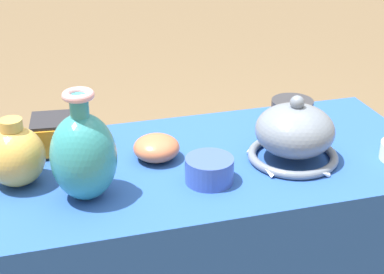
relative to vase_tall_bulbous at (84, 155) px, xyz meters
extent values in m
cylinder|color=brown|center=(-0.25, 0.32, -0.51)|extent=(0.04, 0.04, 0.73)
cylinder|color=brown|center=(0.85, 0.32, -0.51)|extent=(0.04, 0.04, 0.73)
cube|color=brown|center=(0.30, 0.10, -0.13)|extent=(1.21, 0.54, 0.03)
cube|color=#234C9E|center=(0.30, 0.10, -0.11)|extent=(1.23, 0.56, 0.01)
cube|color=#234C9E|center=(0.30, -0.18, -0.25)|extent=(1.23, 0.01, 0.29)
ellipsoid|color=teal|center=(0.00, 0.00, -0.01)|extent=(0.15, 0.15, 0.21)
cylinder|color=teal|center=(0.00, 0.00, 0.12)|extent=(0.04, 0.04, 0.05)
torus|color=#D19399|center=(0.00, 0.00, 0.14)|extent=(0.07, 0.07, 0.02)
torus|color=slate|center=(0.54, 0.04, -0.10)|extent=(0.23, 0.23, 0.02)
ellipsoid|color=slate|center=(0.54, 0.04, -0.03)|extent=(0.20, 0.20, 0.13)
sphere|color=slate|center=(0.54, 0.04, 0.05)|extent=(0.04, 0.04, 0.04)
cone|color=white|center=(0.65, 0.04, -0.10)|extent=(0.01, 0.03, 0.02)
cone|color=white|center=(0.57, 0.15, -0.10)|extent=(0.03, 0.02, 0.02)
cone|color=white|center=(0.44, 0.11, -0.10)|extent=(0.03, 0.03, 0.02)
cone|color=white|center=(0.44, -0.03, -0.10)|extent=(0.03, 0.03, 0.02)
cone|color=white|center=(0.57, -0.07, -0.10)|extent=(0.03, 0.02, 0.02)
cube|color=#232328|center=(-0.03, 0.26, -0.06)|extent=(0.16, 0.13, 0.09)
cube|color=orange|center=(-0.04, 0.20, -0.06)|extent=(0.13, 0.02, 0.08)
ellipsoid|color=#BC6642|center=(0.20, 0.14, -0.08)|extent=(0.12, 0.12, 0.06)
cylinder|color=#3851A8|center=(0.29, -0.01, -0.08)|extent=(0.12, 0.12, 0.06)
cylinder|color=#2D2D33|center=(0.63, 0.26, -0.07)|extent=(0.12, 0.12, 0.07)
ellipsoid|color=gold|center=(-0.15, 0.10, -0.04)|extent=(0.14, 0.14, 0.15)
cylinder|color=gold|center=(-0.15, 0.10, 0.05)|extent=(0.05, 0.05, 0.03)
camera|label=1|loc=(-0.08, -1.19, 0.61)|focal=55.00mm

